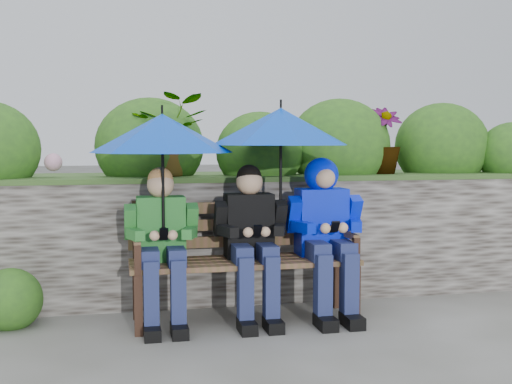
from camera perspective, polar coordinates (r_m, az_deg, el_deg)
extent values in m
plane|color=#535147|center=(4.68, 0.26, -11.76)|extent=(60.00, 60.00, 0.00)
cube|color=#322C27|center=(5.29, -1.49, -4.30)|extent=(8.00, 0.40, 1.00)
cube|color=#25451E|center=(5.24, -1.51, 1.22)|extent=(8.00, 0.42, 0.04)
cube|color=#25451E|center=(6.46, -3.48, -2.86)|extent=(8.00, 2.00, 0.96)
ellipsoid|color=#284C1C|center=(5.40, -9.41, 4.02)|extent=(0.90, 0.72, 0.81)
ellipsoid|color=#284C1C|center=(5.43, 0.33, 3.61)|extent=(0.75, 0.60, 0.68)
ellipsoid|color=#284C1C|center=(5.70, 7.42, 4.12)|extent=(0.91, 0.73, 0.82)
ellipsoid|color=#284C1C|center=(6.17, 16.20, 3.93)|extent=(0.89, 0.71, 0.80)
sphere|color=#C78BA8|center=(5.26, -17.58, 2.54)|extent=(0.14, 0.14, 0.14)
sphere|color=#C78BA8|center=(5.34, -1.05, 2.79)|extent=(0.14, 0.14, 0.14)
imported|color=#284C1C|center=(5.25, -7.74, 5.03)|extent=(0.60, 0.52, 0.66)
imported|color=#284C1C|center=(5.70, 11.17, 4.53)|extent=(0.33, 0.33, 0.58)
sphere|color=#284C1C|center=(4.93, -20.99, -8.94)|extent=(0.45, 0.45, 0.45)
cube|color=#311E15|center=(4.46, -10.41, -9.91)|extent=(0.06, 0.06, 0.42)
cube|color=#311E15|center=(4.86, -10.57, -8.68)|extent=(0.06, 0.06, 0.42)
cube|color=#311E15|center=(4.76, 8.85, -8.95)|extent=(0.06, 0.06, 0.42)
cube|color=#311E15|center=(5.14, 7.17, -7.91)|extent=(0.06, 0.06, 0.42)
cube|color=brown|center=(4.53, -0.53, -6.67)|extent=(1.66, 0.09, 0.04)
cube|color=brown|center=(4.65, -0.84, -6.38)|extent=(1.66, 0.09, 0.04)
cube|color=brown|center=(4.76, -1.12, -6.11)|extent=(1.66, 0.09, 0.04)
cube|color=brown|center=(4.88, -1.40, -5.85)|extent=(1.66, 0.09, 0.04)
cube|color=#311E15|center=(4.80, -10.66, -3.53)|extent=(0.05, 0.05, 0.46)
cube|color=brown|center=(4.58, -10.57, -4.27)|extent=(0.05, 0.43, 0.04)
cube|color=#311E15|center=(4.39, -10.47, -5.99)|extent=(0.05, 0.05, 0.20)
cube|color=#311E15|center=(5.08, 7.15, -3.03)|extent=(0.05, 0.05, 0.46)
cube|color=brown|center=(4.88, 8.03, -3.70)|extent=(0.05, 0.43, 0.04)
cube|color=#311E15|center=(4.70, 8.90, -5.27)|extent=(0.05, 0.05, 0.20)
cube|color=brown|center=(4.91, -1.51, -4.37)|extent=(1.66, 0.03, 0.08)
cube|color=brown|center=(4.89, -1.52, -2.87)|extent=(1.66, 0.03, 0.08)
cube|color=brown|center=(4.87, -1.52, -1.36)|extent=(1.66, 0.03, 0.08)
cube|color=#39853C|center=(4.68, -8.46, -3.23)|extent=(0.34, 0.20, 0.47)
sphere|color=tan|center=(4.63, -8.49, 0.65)|extent=(0.19, 0.19, 0.19)
sphere|color=#BF7F41|center=(4.63, -8.50, 1.08)|extent=(0.18, 0.18, 0.18)
cube|color=navy|center=(4.54, -9.45, -5.68)|extent=(0.12, 0.32, 0.12)
cube|color=navy|center=(4.44, -9.30, -9.32)|extent=(0.10, 0.11, 0.51)
cube|color=black|center=(4.44, -9.22, -12.22)|extent=(0.11, 0.22, 0.08)
cube|color=navy|center=(4.55, -7.14, -5.63)|extent=(0.12, 0.32, 0.12)
cube|color=navy|center=(4.45, -6.92, -9.25)|extent=(0.10, 0.11, 0.51)
cube|color=black|center=(4.45, -6.82, -12.15)|extent=(0.11, 0.22, 0.08)
cube|color=#39853C|center=(4.61, -11.12, -2.62)|extent=(0.08, 0.19, 0.26)
cube|color=#39853C|center=(4.49, -10.69, -3.72)|extent=(0.13, 0.21, 0.07)
sphere|color=tan|center=(4.41, -9.01, -3.86)|extent=(0.07, 0.07, 0.07)
cube|color=#39853C|center=(4.64, -5.74, -2.52)|extent=(0.08, 0.19, 0.26)
cube|color=#39853C|center=(4.52, -5.93, -3.62)|extent=(0.13, 0.21, 0.07)
sphere|color=tan|center=(4.41, -7.43, -3.83)|extent=(0.07, 0.07, 0.07)
cube|color=black|center=(4.40, -8.21, -3.73)|extent=(0.06, 0.07, 0.09)
cube|color=black|center=(4.76, -0.64, -2.99)|extent=(0.35, 0.21, 0.47)
sphere|color=tan|center=(4.71, -0.60, 0.90)|extent=(0.20, 0.20, 0.20)
sphere|color=black|center=(4.72, -0.62, 1.32)|extent=(0.19, 0.19, 0.19)
cube|color=navy|center=(4.61, -1.36, -5.45)|extent=(0.12, 0.33, 0.12)
cube|color=navy|center=(4.51, -0.96, -9.03)|extent=(0.10, 0.11, 0.51)
cube|color=black|center=(4.50, -0.79, -11.88)|extent=(0.11, 0.23, 0.08)
cube|color=navy|center=(4.65, 0.89, -5.36)|extent=(0.12, 0.33, 0.12)
cube|color=navy|center=(4.55, 1.37, -8.91)|extent=(0.10, 0.11, 0.51)
cube|color=black|center=(4.54, 1.55, -11.74)|extent=(0.11, 0.23, 0.08)
cube|color=black|center=(4.67, -3.19, -2.39)|extent=(0.08, 0.19, 0.26)
cube|color=black|center=(4.55, -2.53, -3.49)|extent=(0.13, 0.22, 0.07)
sphere|color=tan|center=(4.48, -0.70, -3.60)|extent=(0.07, 0.07, 0.07)
cube|color=black|center=(4.76, 2.10, -2.25)|extent=(0.08, 0.19, 0.26)
cube|color=black|center=(4.63, 2.14, -3.35)|extent=(0.13, 0.22, 0.07)
sphere|color=tan|center=(4.51, 0.84, -3.56)|extent=(0.07, 0.07, 0.07)
cube|color=black|center=(4.48, 0.10, -3.47)|extent=(0.06, 0.07, 0.09)
cube|color=#0818DE|center=(4.90, 5.83, -2.62)|extent=(0.37, 0.22, 0.50)
sphere|color=tan|center=(4.85, 5.94, 1.39)|extent=(0.21, 0.21, 0.21)
sphere|color=#0818DE|center=(4.88, 5.83, 1.53)|extent=(0.26, 0.26, 0.26)
sphere|color=tan|center=(4.81, 6.13, 1.24)|extent=(0.16, 0.16, 0.16)
cube|color=navy|center=(4.74, 5.33, -5.15)|extent=(0.13, 0.35, 0.13)
cube|color=navy|center=(4.63, 5.97, -8.67)|extent=(0.11, 0.12, 0.52)
cube|color=black|center=(4.62, 6.21, -11.45)|extent=(0.12, 0.24, 0.09)
cube|color=navy|center=(4.80, 7.58, -5.04)|extent=(0.13, 0.35, 0.13)
cube|color=navy|center=(4.69, 8.28, -8.51)|extent=(0.11, 0.12, 0.52)
cube|color=black|center=(4.68, 8.54, -11.25)|extent=(0.12, 0.24, 0.09)
cube|color=#0818DE|center=(4.78, 3.36, -2.01)|extent=(0.09, 0.20, 0.28)
cube|color=#0818DE|center=(4.66, 4.21, -3.13)|extent=(0.14, 0.23, 0.08)
sphere|color=tan|center=(4.61, 6.19, -3.23)|extent=(0.08, 0.08, 0.08)
cube|color=#0818DE|center=(4.92, 8.64, -1.85)|extent=(0.09, 0.20, 0.28)
cube|color=#0818DE|center=(4.79, 8.87, -2.96)|extent=(0.14, 0.23, 0.08)
sphere|color=tan|center=(4.65, 7.73, -3.17)|extent=(0.08, 0.08, 0.08)
cube|color=black|center=(4.62, 7.01, -3.09)|extent=(0.06, 0.07, 0.09)
cone|color=#003AC4|center=(4.53, -8.32, 5.19)|extent=(1.00, 1.00, 0.27)
cylinder|color=black|center=(4.53, -8.35, 7.28)|extent=(0.02, 0.02, 0.06)
cylinder|color=black|center=(4.54, -8.27, 0.91)|extent=(0.02, 0.02, 0.68)
sphere|color=black|center=(4.57, -8.22, -3.33)|extent=(0.04, 0.04, 0.04)
cone|color=#003AC4|center=(4.72, 2.22, 5.84)|extent=(1.04, 1.04, 0.27)
cylinder|color=black|center=(4.73, 2.23, 7.85)|extent=(0.02, 0.02, 0.06)
cylinder|color=black|center=(4.73, 2.21, 1.54)|extent=(0.02, 0.02, 0.71)
sphere|color=black|center=(4.76, 2.19, -2.72)|extent=(0.04, 0.04, 0.04)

